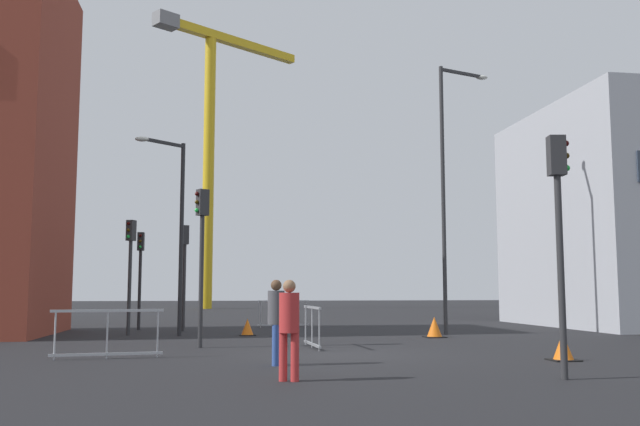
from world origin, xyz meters
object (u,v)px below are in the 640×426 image
at_px(traffic_light_near, 202,241).
at_px(traffic_cone_on_verge, 247,328).
at_px(pedestrian_waiting, 276,315).
at_px(streetlamp_tall, 448,177).
at_px(streetlamp_short, 175,218).
at_px(traffic_light_far, 559,215).
at_px(construction_crane, 211,125).
at_px(traffic_cone_striped, 434,328).
at_px(traffic_light_island, 130,257).
at_px(pedestrian_walking, 289,322).
at_px(traffic_light_crosswalk, 140,264).
at_px(traffic_cone_by_barrier, 563,348).
at_px(traffic_light_verge, 185,260).

xyz_separation_m(traffic_light_near, traffic_cone_on_verge, (1.46, 4.72, -2.54)).
bearing_deg(pedestrian_waiting, streetlamp_tall, 52.54).
xyz_separation_m(streetlamp_short, traffic_light_far, (7.22, -12.28, -1.08)).
distance_m(streetlamp_tall, traffic_cone_on_verge, 8.60).
xyz_separation_m(construction_crane, streetlamp_tall, (8.44, -33.49, -9.47)).
bearing_deg(traffic_cone_striped, traffic_light_island, 165.40).
bearing_deg(construction_crane, traffic_light_near, -89.84).
distance_m(traffic_light_far, traffic_light_near, 9.75).
bearing_deg(streetlamp_short, traffic_light_island, 155.82).
height_order(pedestrian_walking, traffic_cone_striped, pedestrian_walking).
distance_m(streetlamp_tall, traffic_light_crosswalk, 12.02).
relative_size(construction_crane, traffic_light_island, 5.98).
height_order(traffic_light_island, traffic_cone_on_verge, traffic_light_island).
bearing_deg(pedestrian_waiting, traffic_cone_on_verge, 90.84).
bearing_deg(traffic_light_crosswalk, traffic_light_far, -61.64).
relative_size(streetlamp_short, traffic_light_far, 1.54).
bearing_deg(pedestrian_waiting, construction_crane, 92.31).
bearing_deg(streetlamp_tall, pedestrian_walking, -120.89).
xyz_separation_m(traffic_cone_striped, traffic_cone_on_verge, (-5.86, 1.80, -0.05)).
height_order(traffic_light_near, traffic_cone_by_barrier, traffic_light_near).
relative_size(construction_crane, traffic_cone_striped, 35.31).
height_order(streetlamp_short, traffic_cone_by_barrier, streetlamp_short).
bearing_deg(traffic_light_far, traffic_cone_on_verge, 111.42).
bearing_deg(pedestrian_waiting, traffic_light_crosswalk, 107.10).
distance_m(traffic_light_crosswalk, traffic_cone_by_barrier, 16.85).
relative_size(construction_crane, traffic_cone_on_verge, 41.68).
xyz_separation_m(traffic_light_verge, traffic_light_far, (7.01, -15.01, 0.19)).
relative_size(traffic_cone_by_barrier, traffic_cone_striped, 0.91).
height_order(construction_crane, traffic_cone_by_barrier, construction_crane).
bearing_deg(traffic_light_near, traffic_cone_by_barrier, -30.24).
bearing_deg(streetlamp_short, streetlamp_tall, -3.37).
bearing_deg(traffic_cone_striped, pedestrian_waiting, -127.46).
bearing_deg(traffic_light_far, construction_crane, 98.00).
distance_m(streetlamp_tall, traffic_light_verge, 10.06).
bearing_deg(traffic_cone_on_verge, streetlamp_tall, -3.96).
bearing_deg(traffic_light_island, streetlamp_short, -24.18).
xyz_separation_m(construction_crane, pedestrian_waiting, (1.71, -42.28, -13.88)).
xyz_separation_m(pedestrian_walking, traffic_cone_by_barrier, (6.17, 2.48, -0.70)).
distance_m(traffic_light_near, pedestrian_waiting, 5.15).
bearing_deg(traffic_cone_on_verge, construction_crane, 92.72).
height_order(construction_crane, traffic_cone_on_verge, construction_crane).
relative_size(streetlamp_tall, traffic_cone_striped, 14.28).
xyz_separation_m(streetlamp_tall, traffic_cone_on_verge, (-6.87, 0.48, -5.16)).
xyz_separation_m(streetlamp_tall, traffic_light_near, (-8.33, -4.24, -2.61)).
xyz_separation_m(traffic_light_far, traffic_cone_by_barrier, (1.53, 2.96, -2.53)).
bearing_deg(traffic_light_near, traffic_cone_on_verge, 72.79).
bearing_deg(traffic_light_near, traffic_light_crosswalk, 105.89).
xyz_separation_m(streetlamp_short, traffic_light_verge, (0.21, 2.73, -1.26)).
distance_m(pedestrian_waiting, traffic_cone_by_barrier, 6.22).
bearing_deg(traffic_cone_by_barrier, traffic_light_crosswalk, 127.83).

